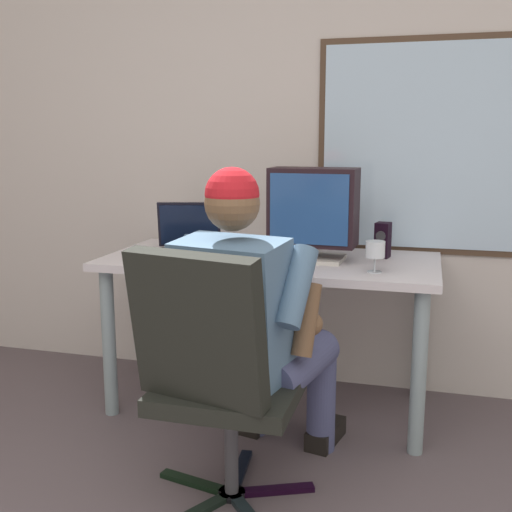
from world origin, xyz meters
TOP-DOWN VIEW (x-y plane):
  - wall_rear at (0.03, 2.65)m, footprint 5.73×0.08m
  - desk at (-0.17, 2.23)m, footprint 1.54×0.72m
  - office_chair at (-0.13, 1.33)m, footprint 0.60×0.63m
  - person_seated at (-0.08, 1.59)m, footprint 0.61×0.83m
  - crt_monitor at (0.03, 2.23)m, footprint 0.40×0.23m
  - laptop at (-0.59, 2.25)m, footprint 0.37×0.35m
  - wine_glass at (0.33, 2.04)m, footprint 0.08×0.08m
  - desk_speaker at (0.33, 2.38)m, footprint 0.08×0.09m

SIDE VIEW (x-z plane):
  - office_chair at x=-0.13m, z-range 0.06..1.01m
  - person_seated at x=-0.08m, z-range 0.02..1.22m
  - desk at x=-0.17m, z-range 0.27..1.01m
  - laptop at x=-0.59m, z-range 0.68..0.92m
  - desk_speaker at x=0.33m, z-range 0.74..0.90m
  - wine_glass at x=0.33m, z-range 0.76..0.89m
  - crt_monitor at x=0.03m, z-range 0.76..1.18m
  - wall_rear at x=0.03m, z-range 0.00..2.62m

